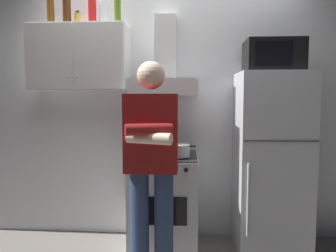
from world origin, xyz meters
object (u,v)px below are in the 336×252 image
Objects in this scene: refrigerator at (270,163)px; bottle_beer_brown at (51,11)px; cooking_pot at (178,150)px; bottle_rum_dark at (67,10)px; range_hood at (165,74)px; bottle_soda_red at (92,11)px; microwave at (273,56)px; person_standing at (151,165)px; bottle_spice_jar at (78,19)px; stove_oven at (164,201)px; bottle_olive_oil at (117,11)px; bottle_vodka_clear at (103,10)px; upper_cabinet at (80,58)px.

bottle_beer_brown reaches higher than refrigerator.
bottle_rum_dark is (-1.03, 0.21, 1.26)m from cooking_pot.
refrigerator is at bearing -7.55° from range_hood.
microwave is at bearing -4.69° from bottle_soda_red.
microwave is 1.59× the size of cooking_pot.
person_standing is 1.59m from bottle_spice_jar.
bottle_soda_red is 2.22× the size of bottle_spice_jar.
stove_oven is 7.11× the size of bottle_spice_jar.
refrigerator is 2.31m from bottle_rum_dark.
bottle_olive_oil is at bearing -0.31° from bottle_spice_jar.
range_hood reaches higher than person_standing.
person_standing is at bearing -55.32° from bottle_vodka_clear.
bottle_vodka_clear reaches higher than person_standing.
stove_oven is at bearing -7.49° from bottle_spice_jar.
bottle_soda_red is 0.10m from bottle_vodka_clear.
upper_cabinet reaches higher than refrigerator.
bottle_spice_jar is (-0.00, -0.02, 0.35)m from upper_cabinet.
bottle_vodka_clear is (-0.71, 0.27, 1.26)m from cooking_pot.
refrigerator is 2.07m from bottle_vodka_clear.
stove_oven is at bearing -178.85° from microwave.
bottle_rum_dark is at bearing 173.97° from stove_oven.
range_hood reaches higher than microwave.
cooking_pot is at bearing -21.63° from bottle_olive_oil.
cooking_pot is 1.47m from bottle_vodka_clear.
bottle_beer_brown is (-0.38, -0.05, -0.00)m from bottle_soda_red.
person_standing reaches higher than refrigerator.
bottle_olive_oil reaches higher than refrigerator.
bottle_olive_oil is at bearing 176.50° from microwave.
bottle_spice_jar is 0.42× the size of bottle_vodka_clear.
refrigerator is 5.86× the size of bottle_soda_red.
refrigerator is at bearing -2.92° from bottle_rum_dark.
microwave reaches higher than stove_oven.
refrigerator is 1.95m from bottle_olive_oil.
range_hood is at bearing 1.11° from bottle_beer_brown.
bottle_vodka_clear is at bearing 158.83° from cooking_pot.
person_standing is at bearing -44.26° from upper_cabinet.
cooking_pot is 2.46× the size of bottle_spice_jar.
stove_oven is 2.04m from bottle_beer_brown.
cooking_pot is 1.38m from bottle_olive_oil.
bottle_vodka_clear is at bearing 7.34° from upper_cabinet.
person_standing is 6.01× the size of bottle_soda_red.
range_hood reaches higher than cooking_pot.
bottle_olive_oil is at bearing 166.50° from stove_oven.
bottle_beer_brown reaches higher than microwave.
bottle_spice_jar is at bearing 136.63° from person_standing.
range_hood is 0.95m from bottle_spice_jar.
microwave is (1.75, -0.11, -0.01)m from upper_cabinet.
refrigerator is at bearing -3.42° from bottle_spice_jar.
upper_cabinet is at bearing -179.91° from range_hood.
bottle_olive_oil reaches higher than stove_oven.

